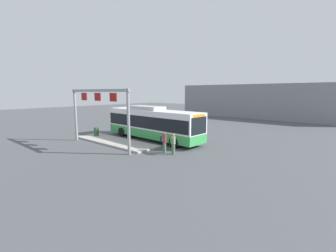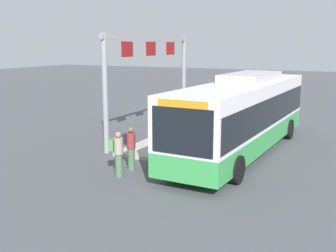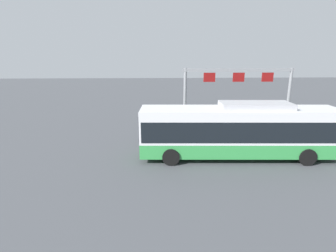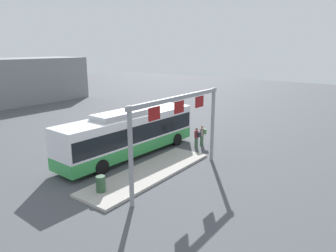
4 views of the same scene
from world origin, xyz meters
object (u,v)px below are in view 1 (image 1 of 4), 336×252
person_boarding (173,143)px  bus_main (152,122)px  person_waiting_near (164,142)px  trash_bin (96,132)px

person_boarding → bus_main: bearing=39.2°
person_boarding → person_waiting_near: same height
bus_main → trash_bin: bearing=-148.7°
bus_main → person_boarding: bearing=-27.1°
bus_main → person_waiting_near: 5.47m
trash_bin → person_waiting_near: bearing=-0.1°
person_boarding → trash_bin: bearing=69.1°
bus_main → person_waiting_near: bearing=-32.4°
bus_main → trash_bin: 6.53m
bus_main → person_boarding: 6.23m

